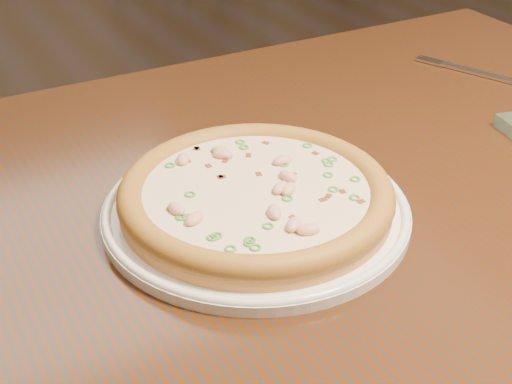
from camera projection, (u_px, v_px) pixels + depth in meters
name	position (u px, v px, depth m)	size (l,w,h in m)	color
ground	(263.00, 346.00, 1.66)	(9.00, 9.00, 0.00)	black
hero_table	(320.00, 236.00, 0.91)	(1.20, 0.80, 0.75)	black
plate	(256.00, 209.00, 0.77)	(0.33, 0.33, 0.02)	white
pizza	(256.00, 194.00, 0.76)	(0.30, 0.30, 0.03)	tan
fork	(471.00, 71.00, 1.12)	(0.08, 0.17, 0.00)	silver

